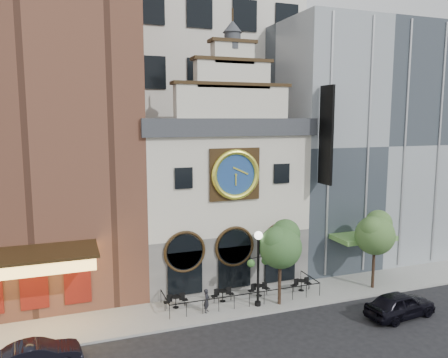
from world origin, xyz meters
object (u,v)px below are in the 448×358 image
bistro_0 (176,301)px  bistro_3 (301,284)px  bistro_1 (223,295)px  pedestrian (207,301)px  tree_left (281,243)px  tree_right (375,232)px  lamppost (258,260)px  car_right (400,305)px  car_left (38,355)px  bistro_2 (259,289)px

bistro_0 → bistro_3: 9.10m
bistro_1 → pedestrian: pedestrian is taller
bistro_0 → tree_left: (6.63, -1.75, 3.66)m
bistro_0 → tree_right: 14.88m
bistro_0 → lamppost: bearing=-16.5°
tree_right → car_right: bearing=-107.9°
bistro_3 → tree_left: size_ratio=0.28×
car_right → pedestrian: bearing=62.0°
car_left → tree_left: size_ratio=0.74×
bistro_0 → bistro_2: bearing=-1.0°
bistro_1 → lamppost: lamppost is taller
bistro_0 → tree_right: (14.34, -1.48, 3.66)m
lamppost → tree_left: (1.49, -0.23, 1.02)m
car_left → bistro_2: bearing=-79.5°
bistro_0 → bistro_3: bearing=-1.8°
lamppost → pedestrian: bearing=168.1°
bistro_2 → tree_left: size_ratio=0.28×
bistro_1 → tree_right: size_ratio=0.28×
lamppost → tree_left: 1.82m
pedestrian → tree_left: tree_left is taller
pedestrian → lamppost: bearing=-58.2°
lamppost → car_right: bearing=-37.2°
bistro_3 → pedestrian: size_ratio=1.03×
car_left → lamppost: size_ratio=0.83×
bistro_0 → lamppost: lamppost is taller
bistro_1 → tree_right: 11.82m
bistro_3 → car_left: 17.58m
pedestrian → lamppost: size_ratio=0.31×
bistro_2 → lamppost: 3.08m
bistro_2 → tree_left: tree_left is taller
lamppost → tree_right: bearing=-8.3°
car_left → lamppost: 13.69m
bistro_3 → car_left: bearing=-167.1°
bistro_0 → car_right: size_ratio=0.33×
car_left → tree_right: tree_right is taller
pedestrian → bistro_2: bearing=-38.7°
lamppost → car_left: bearing=-177.0°
bistro_0 → bistro_1: size_ratio=1.00×
car_left → bistro_3: bearing=-83.1°
car_right → tree_left: tree_left is taller
bistro_2 → car_right: bearing=-38.7°
bistro_0 → tree_left: 7.78m
tree_right → car_left: bearing=-173.0°
bistro_2 → tree_left: bearing=-65.2°
bistro_2 → tree_right: tree_right is taller
car_right → bistro_3: bearing=28.6°
tree_right → lamppost: bearing=-179.7°
car_right → bistro_0: bearing=59.5°
car_right → tree_right: 5.70m
bistro_0 → pedestrian: bearing=-38.1°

